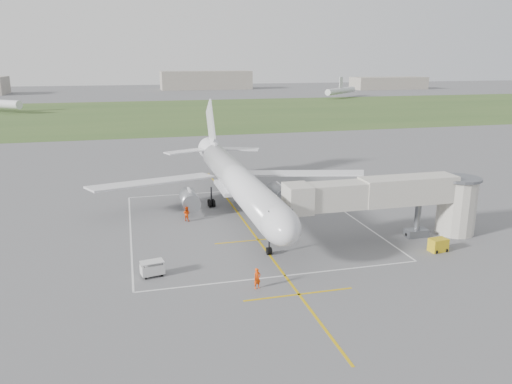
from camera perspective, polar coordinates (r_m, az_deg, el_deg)
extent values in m
plane|color=#575759|center=(66.08, -1.97, -2.56)|extent=(700.00, 700.00, 0.00)
cube|color=#365324|center=(193.03, -10.53, 8.82)|extent=(700.00, 120.00, 0.02)
cube|color=#C79E0B|center=(61.44, -0.95, -3.91)|extent=(0.25, 60.00, 0.01)
cube|color=#C79E0B|center=(44.59, 4.93, -11.57)|extent=(10.00, 0.25, 0.01)
cube|color=#C79E0B|center=(56.88, 0.24, -5.49)|extent=(10.00, 0.25, 0.01)
cube|color=silver|center=(77.37, -3.91, 0.05)|extent=(28.00, 0.20, 0.01)
cube|color=silver|center=(48.01, 3.33, -9.52)|extent=(28.00, 0.20, 0.01)
cube|color=silver|center=(60.87, -14.14, -4.57)|extent=(0.20, 32.00, 0.01)
cube|color=silver|center=(66.83, 10.61, -2.60)|extent=(0.20, 32.00, 0.01)
cylinder|color=silver|center=(64.86, -2.00, 1.24)|extent=(3.80, 36.00, 3.80)
ellipsoid|color=silver|center=(48.13, 2.68, -3.70)|extent=(3.80, 7.22, 3.80)
cube|color=black|center=(46.98, 3.02, -2.82)|extent=(2.40, 1.60, 0.99)
cone|color=silver|center=(84.49, -5.05, 4.69)|extent=(3.80, 6.00, 3.80)
cube|color=silver|center=(73.51, 4.99, 2.15)|extent=(17.93, 11.24, 1.23)
cube|color=silver|center=(69.52, -11.57, 1.15)|extent=(17.93, 11.24, 1.23)
cube|color=silver|center=(68.08, -2.54, 0.55)|extent=(4.20, 8.00, 0.50)
cube|color=silver|center=(84.51, -5.20, 7.65)|extent=(0.30, 7.89, 8.65)
cube|color=silver|center=(82.80, -4.89, 5.40)|extent=(0.35, 5.00, 1.20)
cube|color=silver|center=(84.94, -2.21, 4.93)|extent=(7.85, 5.03, 0.20)
cube|color=silver|center=(83.58, -7.87, 4.64)|extent=(7.85, 5.03, 0.20)
cylinder|color=gray|center=(69.39, 2.57, -0.07)|extent=(2.30, 4.20, 2.30)
cube|color=silver|center=(68.91, 2.65, 0.51)|extent=(0.25, 2.40, 1.20)
cylinder|color=gray|center=(66.92, -7.64, -0.76)|extent=(2.30, 4.20, 2.30)
cube|color=silver|center=(66.42, -7.63, -0.16)|extent=(0.25, 2.40, 1.20)
cylinder|color=black|center=(52.36, 1.51, -5.83)|extent=(0.18, 0.18, 2.60)
cylinder|color=black|center=(52.66, 1.38, -6.76)|extent=(0.28, 0.80, 0.80)
cylinder|color=black|center=(52.72, 1.62, -6.73)|extent=(0.28, 0.80, 0.80)
cylinder|color=black|center=(70.52, -0.48, -0.23)|extent=(0.22, 0.22, 2.80)
cylinder|color=black|center=(70.38, -0.63, -1.04)|extent=(0.32, 0.96, 0.96)
cylinder|color=black|center=(70.51, -0.19, -1.01)|extent=(0.32, 0.96, 0.96)
cylinder|color=black|center=(71.03, -0.76, -0.89)|extent=(0.32, 0.96, 0.96)
cylinder|color=black|center=(71.16, -0.33, -0.86)|extent=(0.32, 0.96, 0.96)
cylinder|color=black|center=(69.40, -5.13, -0.54)|extent=(0.22, 0.22, 2.80)
cylinder|color=black|center=(69.27, -5.29, -1.37)|extent=(0.32, 0.96, 0.96)
cylinder|color=black|center=(69.36, -4.84, -1.33)|extent=(0.32, 0.96, 0.96)
cylinder|color=black|center=(69.94, -5.39, -1.21)|extent=(0.32, 0.96, 0.96)
cylinder|color=black|center=(70.02, -4.93, -1.18)|extent=(0.32, 0.96, 0.96)
cube|color=#ABA89B|center=(54.46, 9.10, -0.44)|extent=(11.09, 2.90, 2.80)
cube|color=#ABA89B|center=(58.40, 16.97, 0.24)|extent=(11.09, 3.10, 3.00)
cube|color=#ABA89B|center=(52.91, 4.78, -0.75)|extent=(2.60, 3.40, 3.00)
cylinder|color=slate|center=(60.18, 17.97, -2.98)|extent=(0.70, 0.70, 4.20)
cube|color=slate|center=(60.69, 17.85, -4.46)|extent=(2.60, 1.40, 0.90)
cylinder|color=#ABA89B|center=(62.65, 21.93, -1.59)|extent=(4.40, 4.40, 6.40)
cylinder|color=slate|center=(61.83, 22.23, 1.43)|extent=(5.00, 5.00, 0.30)
cylinder|color=black|center=(60.21, 17.03, -4.65)|extent=(0.70, 0.30, 0.70)
cylinder|color=black|center=(61.25, 18.63, -4.45)|extent=(0.70, 0.30, 0.70)
cube|color=gold|center=(56.87, 20.10, -5.70)|extent=(2.00, 1.42, 1.41)
cylinder|color=black|center=(56.27, 19.89, -6.45)|extent=(0.23, 0.43, 0.41)
cylinder|color=black|center=(57.10, 20.90, -6.23)|extent=(0.23, 0.43, 0.41)
cube|color=silver|center=(48.59, -11.76, -8.60)|extent=(2.33, 1.65, 0.94)
cube|color=silver|center=(48.31, -11.81, -7.81)|extent=(2.33, 1.65, 0.07)
cylinder|color=black|center=(47.90, -12.63, -8.78)|extent=(0.07, 0.07, 1.11)
cylinder|color=black|center=(48.24, -10.63, -8.49)|extent=(0.07, 0.07, 1.11)
cylinder|color=black|center=(48.82, -12.90, -8.33)|extent=(0.07, 0.07, 1.11)
cylinder|color=black|center=(49.16, -10.94, -8.05)|extent=(0.07, 0.07, 1.11)
cylinder|color=black|center=(48.25, -12.49, -9.54)|extent=(0.21, 0.36, 0.34)
cylinder|color=black|center=(48.55, -10.70, -9.28)|extent=(0.21, 0.36, 0.34)
cylinder|color=black|center=(49.09, -12.74, -9.11)|extent=(0.21, 0.36, 0.34)
cylinder|color=black|center=(49.39, -10.98, -8.86)|extent=(0.21, 0.36, 0.34)
imported|color=#F54207|center=(45.10, 0.15, -9.85)|extent=(0.82, 0.67, 1.92)
imported|color=#DA3C06|center=(63.69, -7.93, -2.48)|extent=(1.17, 1.14, 1.91)
cube|color=gray|center=(345.98, -5.74, 12.60)|extent=(60.00, 20.00, 12.00)
cube|color=gray|center=(356.98, 14.92, 11.94)|extent=(50.00, 18.00, 8.00)
cylinder|color=silver|center=(273.04, 9.66, 11.33)|extent=(25.80, 23.93, 3.20)
cube|color=silver|center=(272.81, 9.70, 12.27)|extent=(3.16, 2.92, 5.50)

